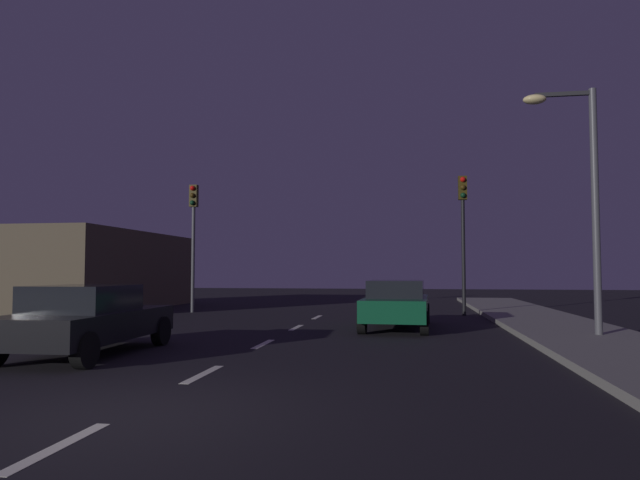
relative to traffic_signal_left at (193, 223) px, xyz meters
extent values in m
plane|color=black|center=(5.38, -8.57, -3.62)|extent=(80.00, 80.00, 0.00)
cube|color=gray|center=(12.88, -8.57, -3.55)|extent=(3.00, 40.00, 0.15)
cube|color=silver|center=(5.38, -16.77, -3.62)|extent=(0.16, 1.60, 0.01)
cube|color=silver|center=(5.38, -12.97, -3.62)|extent=(0.16, 1.60, 0.01)
cube|color=silver|center=(5.38, -9.17, -3.62)|extent=(0.16, 1.60, 0.01)
cube|color=silver|center=(5.38, -5.37, -3.62)|extent=(0.16, 1.60, 0.01)
cube|color=silver|center=(5.38, -1.57, -3.62)|extent=(0.16, 1.60, 0.01)
cylinder|color=#4C4C51|center=(0.00, 0.02, -1.03)|extent=(0.14, 0.14, 5.20)
cube|color=#382D0C|center=(0.00, 0.02, 1.12)|extent=(0.32, 0.24, 0.90)
sphere|color=red|center=(0.00, -0.14, 1.42)|extent=(0.20, 0.20, 0.20)
sphere|color=#3F2D0C|center=(0.00, -0.14, 1.12)|extent=(0.20, 0.20, 0.20)
sphere|color=#0C3319|center=(0.00, -0.14, 0.82)|extent=(0.20, 0.20, 0.20)
cylinder|color=black|center=(10.72, 0.02, -0.99)|extent=(0.14, 0.14, 5.27)
cube|color=#382D0C|center=(10.72, 0.02, 1.20)|extent=(0.32, 0.24, 0.90)
sphere|color=red|center=(10.72, -0.14, 1.50)|extent=(0.20, 0.20, 0.20)
sphere|color=#3F2D0C|center=(10.72, -0.14, 1.20)|extent=(0.20, 0.20, 0.20)
sphere|color=#0C3319|center=(10.72, -0.14, 0.90)|extent=(0.20, 0.20, 0.20)
cube|color=#0F4C2D|center=(8.33, -5.09, -3.01)|extent=(1.93, 4.56, 0.59)
cube|color=black|center=(8.32, -5.32, -2.47)|extent=(1.62, 2.08, 0.49)
cylinder|color=black|center=(7.59, -3.37, -3.30)|extent=(0.25, 0.65, 0.64)
cylinder|color=black|center=(9.21, -3.43, -3.30)|extent=(0.25, 0.65, 0.64)
cylinder|color=black|center=(7.45, -6.75, -3.30)|extent=(0.25, 0.65, 0.64)
cylinder|color=black|center=(9.08, -6.82, -3.30)|extent=(0.25, 0.65, 0.64)
cube|color=black|center=(2.32, -11.29, -3.03)|extent=(1.94, 4.28, 0.55)
cube|color=black|center=(2.32, -11.50, -2.49)|extent=(1.66, 1.94, 0.52)
cylinder|color=black|center=(1.42, -9.74, -3.30)|extent=(0.23, 0.64, 0.64)
cylinder|color=black|center=(3.14, -9.70, -3.30)|extent=(0.23, 0.64, 0.64)
cylinder|color=black|center=(3.21, -12.84, -3.30)|extent=(0.23, 0.64, 0.64)
cylinder|color=#4C4C51|center=(13.18, -7.30, -0.55)|extent=(0.18, 0.18, 6.15)
cube|color=#2D2D30|center=(12.50, -7.30, 2.42)|extent=(1.36, 0.10, 0.10)
ellipsoid|color=#F2D88C|center=(11.82, -7.30, 2.32)|extent=(0.56, 0.36, 0.24)
cube|color=brown|center=(-5.03, 1.42, -1.93)|extent=(4.82, 9.81, 3.39)
camera|label=1|loc=(8.70, -21.76, -1.95)|focal=31.57mm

